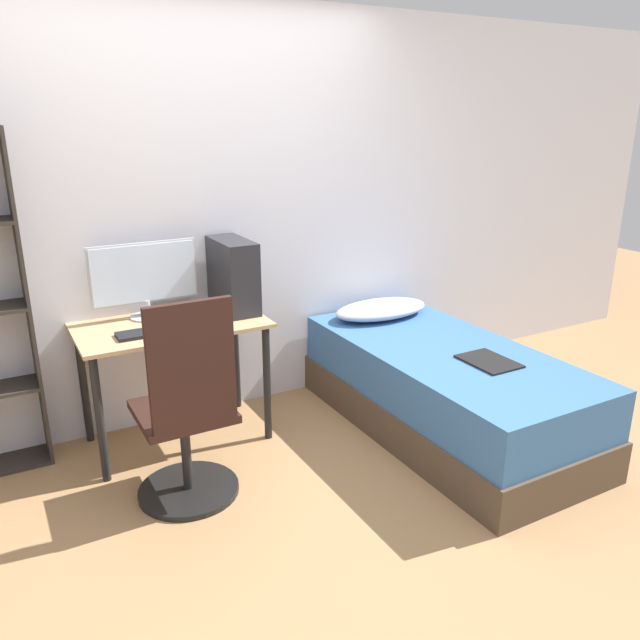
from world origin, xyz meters
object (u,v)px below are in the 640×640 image
office_chair (188,425)px  monitor (145,277)px  keyboard (156,331)px  bed (444,389)px  pc_tower (233,275)px

office_chair → monitor: 0.99m
office_chair → keyboard: (0.01, 0.52, 0.32)m
office_chair → monitor: (0.04, 0.82, 0.55)m
bed → monitor: bearing=151.5°
office_chair → keyboard: size_ratio=2.59×
bed → keyboard: size_ratio=4.58×
keyboard → pc_tower: pc_tower is taller
monitor → keyboard: bearing=-96.1°
bed → monitor: 1.90m
keyboard → pc_tower: bearing=19.5°
office_chair → pc_tower: size_ratio=2.52×
keyboard → monitor: bearing=83.9°
monitor → pc_tower: 0.51m
office_chair → pc_tower: (0.54, 0.71, 0.53)m
bed → monitor: monitor is taller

